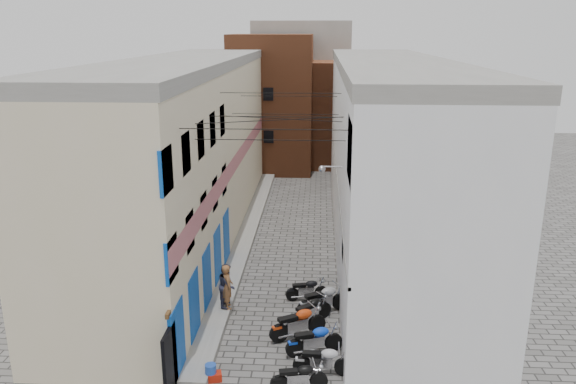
% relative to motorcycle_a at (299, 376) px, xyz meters
% --- Properties ---
extents(plinth, '(0.90, 26.00, 0.25)m').
position_rel_motorcycle_a_xyz_m(plinth, '(-3.21, 12.84, -0.38)').
color(plinth, gray).
rests_on(plinth, ground).
extents(building_left, '(5.10, 27.00, 9.00)m').
position_rel_motorcycle_a_xyz_m(building_left, '(-6.14, 12.79, 4.00)').
color(building_left, beige).
rests_on(building_left, ground).
extents(building_right, '(5.94, 26.00, 9.00)m').
position_rel_motorcycle_a_xyz_m(building_right, '(3.84, 12.84, 4.00)').
color(building_right, white).
rests_on(building_right, ground).
extents(building_far_brick_left, '(6.00, 6.00, 10.00)m').
position_rel_motorcycle_a_xyz_m(building_far_brick_left, '(-3.16, 27.84, 4.50)').
color(building_far_brick_left, brown).
rests_on(building_far_brick_left, ground).
extents(building_far_brick_right, '(5.00, 6.00, 8.00)m').
position_rel_motorcycle_a_xyz_m(building_far_brick_right, '(1.84, 29.84, 3.50)').
color(building_far_brick_right, brown).
rests_on(building_far_brick_right, ground).
extents(building_far_concrete, '(8.00, 5.00, 11.00)m').
position_rel_motorcycle_a_xyz_m(building_far_concrete, '(-1.16, 33.84, 5.00)').
color(building_far_concrete, gray).
rests_on(building_far_concrete, ground).
extents(far_shopfront, '(2.00, 0.30, 2.40)m').
position_rel_motorcycle_a_xyz_m(far_shopfront, '(-1.16, 25.04, 0.70)').
color(far_shopfront, black).
rests_on(far_shopfront, ground).
extents(overhead_wires, '(5.80, 13.02, 1.32)m').
position_rel_motorcycle_a_xyz_m(overhead_wires, '(-1.16, 7.49, 6.62)').
color(overhead_wires, black).
rests_on(overhead_wires, ground).
extents(motorcycle_a, '(1.80, 0.85, 1.00)m').
position_rel_motorcycle_a_xyz_m(motorcycle_a, '(0.00, 0.00, 0.00)').
color(motorcycle_a, black).
rests_on(motorcycle_a, ground).
extents(motorcycle_b, '(1.89, 0.63, 1.09)m').
position_rel_motorcycle_a_xyz_m(motorcycle_b, '(0.71, 0.84, 0.04)').
color(motorcycle_b, '#B6B5BA').
rests_on(motorcycle_b, ground).
extents(motorcycle_c, '(2.07, 1.24, 1.14)m').
position_rel_motorcycle_a_xyz_m(motorcycle_c, '(0.43, 1.99, 0.07)').
color(motorcycle_c, blue).
rests_on(motorcycle_c, ground).
extents(motorcycle_d, '(2.19, 1.63, 1.24)m').
position_rel_motorcycle_a_xyz_m(motorcycle_d, '(-0.16, 2.99, 0.12)').
color(motorcycle_d, red).
rests_on(motorcycle_d, ground).
extents(motorcycle_e, '(1.80, 1.68, 1.08)m').
position_rel_motorcycle_a_xyz_m(motorcycle_e, '(0.28, 4.03, 0.04)').
color(motorcycle_e, black).
rests_on(motorcycle_e, ground).
extents(motorcycle_f, '(2.21, 1.60, 1.24)m').
position_rel_motorcycle_a_xyz_m(motorcycle_f, '(0.72, 4.78, 0.12)').
color(motorcycle_f, '#9C9CA1').
rests_on(motorcycle_f, ground).
extents(motorcycle_g, '(1.77, 0.90, 0.98)m').
position_rel_motorcycle_a_xyz_m(motorcycle_g, '(0.08, 5.85, -0.01)').
color(motorcycle_g, black).
rests_on(motorcycle_g, ground).
extents(person_a, '(0.59, 0.73, 1.72)m').
position_rel_motorcycle_a_xyz_m(person_a, '(-2.86, 4.56, 0.61)').
color(person_a, '#925D35').
rests_on(person_a, plinth).
extents(person_b, '(0.66, 0.84, 1.67)m').
position_rel_motorcycle_a_xyz_m(person_b, '(-2.90, 4.72, 0.59)').
color(person_b, '#2B2C41').
rests_on(person_b, plinth).
extents(water_jug_near, '(0.45, 0.45, 0.53)m').
position_rel_motorcycle_a_xyz_m(water_jug_near, '(-2.71, 0.34, -0.23)').
color(water_jug_near, blue).
rests_on(water_jug_near, ground).
extents(water_jug_far, '(0.39, 0.39, 0.54)m').
position_rel_motorcycle_a_xyz_m(water_jug_far, '(-2.71, 0.34, -0.23)').
color(water_jug_far, '#244EB4').
rests_on(water_jug_far, ground).
extents(red_crate, '(0.48, 0.40, 0.26)m').
position_rel_motorcycle_a_xyz_m(red_crate, '(-2.59, 0.34, -0.37)').
color(red_crate, '#B01D0C').
rests_on(red_crate, ground).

